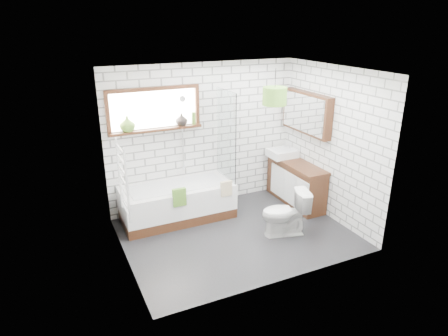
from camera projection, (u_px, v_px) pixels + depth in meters
name	position (u px, v px, depth m)	size (l,w,h in m)	color
floor	(237.00, 234.00, 6.24)	(3.40, 2.60, 0.01)	black
ceiling	(239.00, 70.00, 5.36)	(3.40, 2.60, 0.01)	white
wall_back	(204.00, 136.00, 6.90)	(3.40, 0.01, 2.50)	white
wall_front	(288.00, 191.00, 4.69)	(3.40, 0.01, 2.50)	white
wall_left	(119.00, 177.00, 5.12)	(0.01, 2.60, 2.50)	white
wall_right	(331.00, 144.00, 6.47)	(0.01, 2.60, 2.50)	white
window	(154.00, 110.00, 6.33)	(1.52, 0.16, 0.68)	#32190E
towel_radiator	(123.00, 180.00, 5.15)	(0.06, 0.52, 1.00)	white
mirror_cabinet	(307.00, 113.00, 6.81)	(0.16, 1.20, 0.70)	#32190E
shower_riser	(182.00, 134.00, 6.67)	(0.02, 0.02, 1.30)	silver
bathtub	(178.00, 202.00, 6.63)	(1.83, 0.81, 0.59)	white
shower_screen	(226.00, 135.00, 6.62)	(0.02, 0.72, 1.50)	white
towel_green	(179.00, 197.00, 6.16)	(0.21, 0.06, 0.29)	#4F8327
towel_beige	(226.00, 188.00, 6.47)	(0.19, 0.05, 0.25)	tan
vanity	(296.00, 183.00, 7.19)	(0.43, 1.34, 0.77)	#32190E
basin	(282.00, 153.00, 7.34)	(0.48, 0.42, 0.14)	white
tap	(290.00, 149.00, 7.38)	(0.03, 0.03, 0.14)	silver
toilet	(285.00, 213.00, 6.11)	(0.71, 0.41, 0.72)	white
vase_olive	(127.00, 125.00, 6.20)	(0.24, 0.24, 0.25)	#56882A
vase_dark	(182.00, 121.00, 6.56)	(0.20, 0.20, 0.21)	black
bottle	(194.00, 119.00, 6.64)	(0.06, 0.06, 0.20)	#56882A
pendant	(275.00, 96.00, 5.80)	(0.35, 0.35, 0.26)	#4F8327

